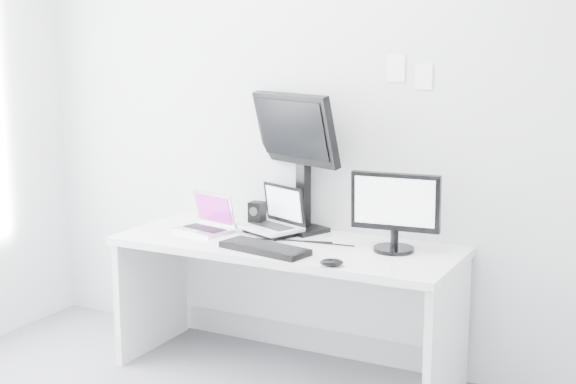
% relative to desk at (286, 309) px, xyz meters
% --- Properties ---
extents(back_wall, '(3.60, 0.00, 3.60)m').
position_rel_desk_xyz_m(back_wall, '(0.00, 0.35, 0.99)').
color(back_wall, silver).
rests_on(back_wall, ground).
extents(desk, '(1.80, 0.70, 0.73)m').
position_rel_desk_xyz_m(desk, '(0.00, 0.00, 0.00)').
color(desk, white).
rests_on(desk, ground).
extents(macbook, '(0.34, 0.28, 0.22)m').
position_rel_desk_xyz_m(macbook, '(-0.51, -0.01, 0.48)').
color(macbook, '#B7B7BC').
rests_on(macbook, desk).
extents(speaker, '(0.09, 0.09, 0.16)m').
position_rel_desk_xyz_m(speaker, '(-0.27, 0.18, 0.44)').
color(speaker, black).
rests_on(speaker, desk).
extents(dell_laptop, '(0.39, 0.35, 0.27)m').
position_rel_desk_xyz_m(dell_laptop, '(-0.16, 0.11, 0.50)').
color(dell_laptop, silver).
rests_on(dell_laptop, desk).
extents(rear_monitor, '(0.61, 0.40, 0.78)m').
position_rel_desk_xyz_m(rear_monitor, '(-0.06, 0.26, 0.75)').
color(rear_monitor, black).
rests_on(rear_monitor, desk).
extents(samsung_monitor, '(0.46, 0.25, 0.41)m').
position_rel_desk_xyz_m(samsung_monitor, '(0.56, 0.08, 0.57)').
color(samsung_monitor, black).
rests_on(samsung_monitor, desk).
extents(keyboard, '(0.49, 0.25, 0.03)m').
position_rel_desk_xyz_m(keyboard, '(-0.01, -0.21, 0.38)').
color(keyboard, black).
rests_on(keyboard, desk).
extents(mouse, '(0.13, 0.11, 0.04)m').
position_rel_desk_xyz_m(mouse, '(0.39, -0.30, 0.38)').
color(mouse, black).
rests_on(mouse, desk).
extents(wall_note_0, '(0.10, 0.00, 0.14)m').
position_rel_desk_xyz_m(wall_note_0, '(0.45, 0.34, 1.26)').
color(wall_note_0, white).
rests_on(wall_note_0, back_wall).
extents(wall_note_1, '(0.09, 0.00, 0.13)m').
position_rel_desk_xyz_m(wall_note_1, '(0.60, 0.34, 1.22)').
color(wall_note_1, white).
rests_on(wall_note_1, back_wall).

